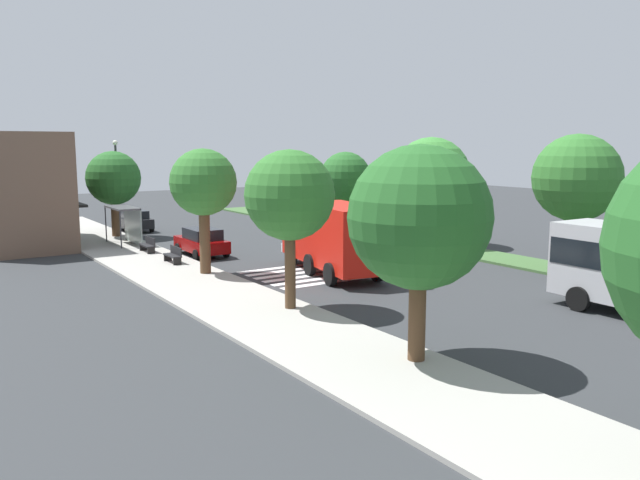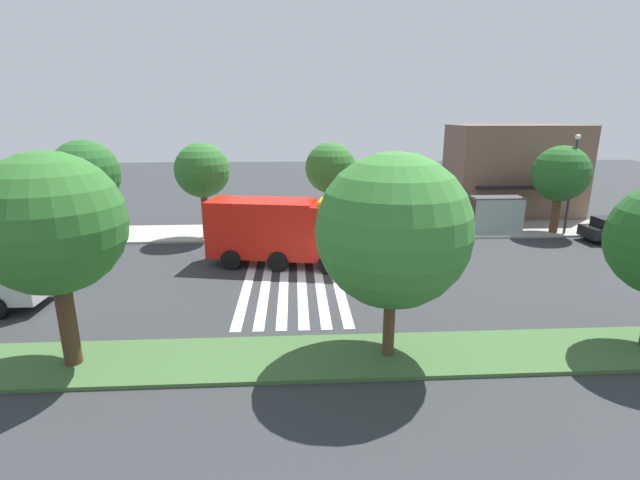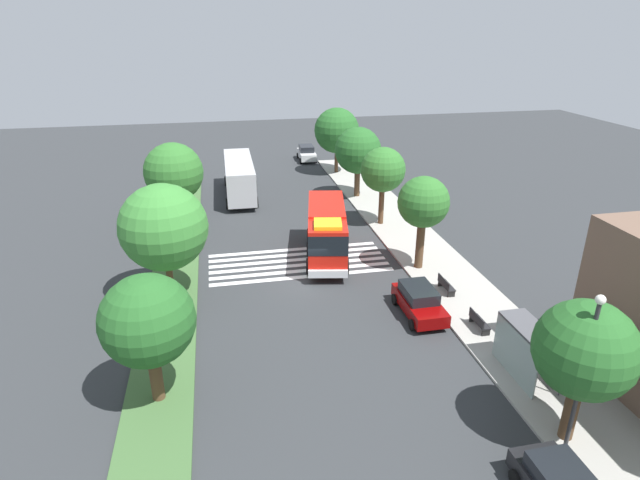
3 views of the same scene
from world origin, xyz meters
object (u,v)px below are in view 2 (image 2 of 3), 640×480
Objects in this scene: sidewalk_tree_far_east at (561,174)px; parked_car_mid at (419,232)px; bench_west_of_shelter at (381,227)px; street_lamp at (572,177)px; fire_truck at (289,229)px; median_tree_west at (393,231)px; sidewalk_tree_center at (202,171)px; parked_car_east at (616,229)px; sidewalk_tree_east at (331,169)px; median_tree_far_west at (52,225)px; bench_near_shelter at (441,226)px; sidewalk_tree_west at (85,174)px; bus_stop_shelter at (499,208)px.

parked_car_mid is at bearing -167.87° from sidewalk_tree_far_east.
bench_west_of_shelter is at bearing 178.45° from sidewalk_tree_far_east.
street_lamp is (12.81, -0.73, 3.51)m from bench_west_of_shelter.
parked_car_mid is (8.38, 3.56, -1.24)m from fire_truck.
median_tree_west is at bearing -60.36° from fire_truck.
sidewalk_tree_far_east is at bearing 0.00° from sidewalk_tree_center.
parked_car_mid is at bearing 179.60° from parked_car_east.
median_tree_far_west is at bearing -121.58° from sidewalk_tree_east.
bench_near_shelter is 1.00× the size of bench_west_of_shelter.
sidewalk_tree_west is (-13.11, 5.76, 2.39)m from fire_truck.
sidewalk_tree_center is at bearing 119.62° from median_tree_west.
sidewalk_tree_east is at bearing 58.42° from median_tree_far_west.
street_lamp is (-2.43, 1.80, 3.26)m from parked_car_east.
parked_car_east reaches higher than bench_west_of_shelter.
median_tree_far_west reaches higher than bench_west_of_shelter.
parked_car_mid is at bearing -158.17° from bus_stop_shelter.
median_tree_west is (-4.86, -13.93, 3.70)m from parked_car_mid.
parked_car_mid is 0.62× the size of median_tree_west.
bench_west_of_shelter is 12.77m from sidewalk_tree_far_east.
sidewalk_tree_far_east reaches higher than fire_truck.
sidewalk_tree_far_east is at bearing -2.38° from bench_near_shelter.
fire_truck is 8.46m from sidewalk_tree_center.
bench_west_of_shelter is at bearing 5.25° from sidewalk_tree_east.
sidewalk_tree_east is (-3.61, -0.33, 4.10)m from bench_west_of_shelter.
parked_car_east is 0.71× the size of sidewalk_tree_far_east.
sidewalk_tree_center is at bearing -178.83° from bench_near_shelter.
fire_truck is at bearing -150.21° from bench_near_shelter.
parked_car_mid is 0.66× the size of sidewalk_tree_west.
fire_truck is 1.26× the size of median_tree_west.
bench_near_shelter is at bearing 66.62° from median_tree_west.
bus_stop_shelter is 2.19× the size of bench_near_shelter.
parked_car_mid is 3.24m from bench_west_of_shelter.
parked_car_east is 27.62m from sidewalk_tree_center.
sidewalk_tree_center is 8.42m from sidewalk_tree_east.
median_tree_far_west is at bearing -69.72° from sidewalk_tree_west.
street_lamp is 16.44m from sidewalk_tree_east.
median_tree_far_west is at bearing -138.27° from parked_car_mid.
sidewalk_tree_east reaches higher than bench_west_of_shelter.
sidewalk_tree_center is at bearing -178.42° from bench_west_of_shelter.
parked_car_east is (13.24, -0.00, -0.02)m from parked_car_mid.
bench_west_of_shelter is 5.47m from sidewalk_tree_east.
parked_car_east is 0.63× the size of street_lamp.
street_lamp is 1.04× the size of sidewalk_tree_west.
sidewalk_tree_far_east is (31.73, 0.00, -0.24)m from sidewalk_tree_west.
sidewalk_tree_west is 0.94× the size of median_tree_west.
bus_stop_shelter reaches higher than bench_near_shelter.
sidewalk_tree_center is 1.00× the size of sidewalk_tree_east.
sidewalk_tree_west is (-27.75, -0.31, 2.60)m from bus_stop_shelter.
street_lamp is at bearing 30.85° from median_tree_far_west.
parked_car_east is 23.14m from median_tree_west.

